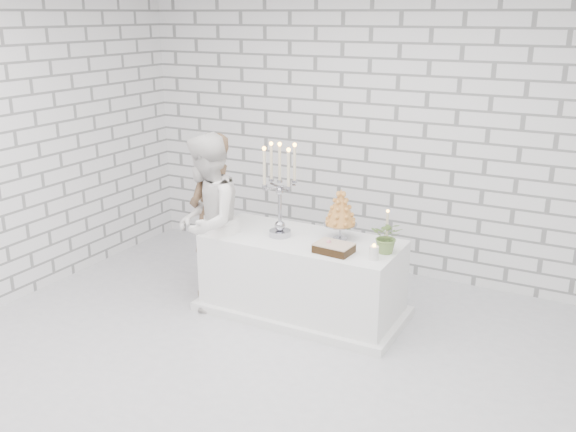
# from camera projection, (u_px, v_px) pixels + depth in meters

# --- Properties ---
(ground) EXTENTS (6.00, 5.00, 0.01)m
(ground) POSITION_uv_depth(u_px,v_px,m) (281.00, 379.00, 4.94)
(ground) COLOR silver
(ground) RESTS_ON ground
(wall_back) EXTENTS (6.00, 0.01, 3.00)m
(wall_back) POSITION_uv_depth(u_px,v_px,m) (395.00, 136.00, 6.58)
(wall_back) COLOR white
(wall_back) RESTS_ON ground
(cake_table) EXTENTS (1.80, 0.80, 0.75)m
(cake_table) POSITION_uv_depth(u_px,v_px,m) (302.00, 276.00, 5.92)
(cake_table) COLOR white
(cake_table) RESTS_ON ground
(groom) EXTENTS (0.43, 0.62, 1.63)m
(groom) POSITION_uv_depth(u_px,v_px,m) (212.00, 215.00, 6.25)
(groom) COLOR brown
(groom) RESTS_ON ground
(bride) EXTENTS (0.87, 0.98, 1.68)m
(bride) POSITION_uv_depth(u_px,v_px,m) (207.00, 222.00, 5.95)
(bride) COLOR white
(bride) RESTS_ON ground
(candelabra) EXTENTS (0.43, 0.43, 0.88)m
(candelabra) POSITION_uv_depth(u_px,v_px,m) (280.00, 190.00, 5.73)
(candelabra) COLOR #9D9DA7
(candelabra) RESTS_ON cake_table
(croquembouche) EXTENTS (0.33, 0.33, 0.48)m
(croquembouche) POSITION_uv_depth(u_px,v_px,m) (341.00, 214.00, 5.71)
(croquembouche) COLOR #B16F30
(croquembouche) RESTS_ON cake_table
(chocolate_cake) EXTENTS (0.33, 0.25, 0.08)m
(chocolate_cake) POSITION_uv_depth(u_px,v_px,m) (334.00, 248.00, 5.45)
(chocolate_cake) COLOR black
(chocolate_cake) RESTS_ON cake_table
(pillar_candle) EXTENTS (0.09, 0.09, 0.12)m
(pillar_candle) POSITION_uv_depth(u_px,v_px,m) (374.00, 253.00, 5.28)
(pillar_candle) COLOR white
(pillar_candle) RESTS_ON cake_table
(extra_taper) EXTENTS (0.07, 0.07, 0.32)m
(extra_taper) POSITION_uv_depth(u_px,v_px,m) (387.00, 230.00, 5.54)
(extra_taper) COLOR beige
(extra_taper) RESTS_ON cake_table
(flowers) EXTENTS (0.30, 0.27, 0.30)m
(flowers) POSITION_uv_depth(u_px,v_px,m) (387.00, 236.00, 5.41)
(flowers) COLOR olive
(flowers) RESTS_ON cake_table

